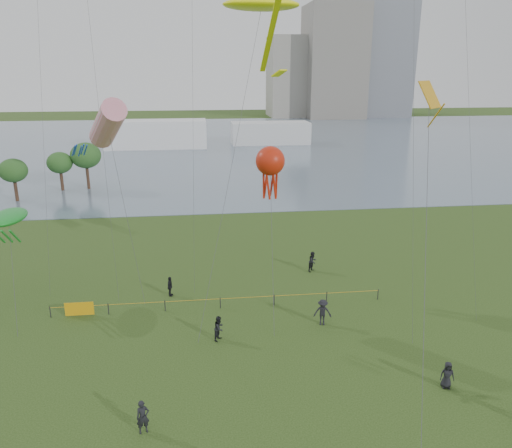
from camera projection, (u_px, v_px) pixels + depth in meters
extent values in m
cube|color=slate|center=(210.00, 143.00, 117.33)|extent=(400.00, 120.00, 0.08)
cube|color=slate|center=(334.00, 62.00, 175.72)|extent=(20.00, 20.00, 38.00)
cube|color=gray|center=(291.00, 77.00, 181.28)|extent=(16.00, 18.00, 28.00)
cube|color=white|center=(156.00, 134.00, 110.33)|extent=(22.00, 8.00, 6.00)
cube|color=silver|center=(270.00, 133.00, 116.30)|extent=(18.00, 7.00, 5.00)
cylinder|color=#39251A|center=(88.00, 179.00, 72.58)|extent=(0.44, 0.44, 3.05)
ellipsoid|color=#2E5C24|center=(86.00, 155.00, 71.56)|extent=(4.33, 4.33, 3.65)
cylinder|color=#39251A|center=(16.00, 192.00, 65.82)|extent=(0.44, 0.44, 2.56)
ellipsoid|color=#2E5C24|center=(13.00, 170.00, 64.96)|extent=(3.65, 3.65, 3.08)
cylinder|color=#39251A|center=(62.00, 182.00, 71.65)|extent=(0.44, 0.44, 2.51)
ellipsoid|color=#2E5C24|center=(60.00, 163.00, 70.81)|extent=(3.57, 3.57, 3.01)
cylinder|color=black|center=(50.00, 312.00, 35.17)|extent=(0.07, 0.07, 0.85)
cylinder|color=black|center=(108.00, 309.00, 35.63)|extent=(0.07, 0.07, 0.85)
cylinder|color=black|center=(165.00, 306.00, 36.09)|extent=(0.07, 0.07, 0.85)
cylinder|color=black|center=(220.00, 303.00, 36.55)|extent=(0.07, 0.07, 0.85)
cylinder|color=black|center=(274.00, 300.00, 37.00)|extent=(0.07, 0.07, 0.85)
cylinder|color=black|center=(327.00, 297.00, 37.46)|extent=(0.07, 0.07, 0.85)
cylinder|color=black|center=(378.00, 294.00, 37.92)|extent=(0.07, 0.07, 0.85)
cylinder|color=gold|center=(220.00, 299.00, 36.45)|extent=(24.00, 0.03, 0.03)
cube|color=orange|center=(79.00, 309.00, 35.36)|extent=(2.00, 0.04, 1.00)
imported|color=black|center=(219.00, 328.00, 32.17)|extent=(0.97, 1.02, 1.66)
imported|color=black|center=(323.00, 312.00, 34.05)|extent=(1.32, 0.91, 1.87)
imported|color=black|center=(170.00, 286.00, 38.42)|extent=(0.60, 0.99, 1.57)
imported|color=black|center=(447.00, 375.00, 27.33)|extent=(0.85, 0.65, 1.56)
imported|color=black|center=(143.00, 417.00, 23.91)|extent=(0.73, 0.59, 1.72)
imported|color=black|center=(313.00, 261.00, 43.14)|extent=(1.09, 1.07, 1.77)
cylinder|color=#3F3F42|center=(231.00, 167.00, 33.33)|extent=(5.22, 8.82, 21.10)
ellipsoid|color=#FFFE0D|center=(261.00, 5.00, 34.65)|extent=(5.43, 3.40, 0.85)
cube|color=#FFFE0D|center=(270.00, 38.00, 31.39)|extent=(0.36, 6.98, 4.09)
cube|color=#FFFE0D|center=(279.00, 73.00, 28.41)|extent=(0.95, 0.95, 0.42)
cylinder|color=#3F3F42|center=(127.00, 218.00, 35.88)|extent=(1.89, 1.59, 13.18)
cylinder|color=#CD1942|center=(107.00, 124.00, 34.55)|extent=(3.59, 5.05, 3.76)
cylinder|color=#1945B1|center=(85.00, 150.00, 33.73)|extent=(0.60, 1.13, 0.88)
cylinder|color=#1945B1|center=(82.00, 149.00, 34.06)|extent=(0.60, 1.13, 0.88)
cylinder|color=#1945B1|center=(75.00, 150.00, 33.87)|extent=(0.60, 1.13, 0.88)
cylinder|color=#1945B1|center=(74.00, 151.00, 33.42)|extent=(0.60, 1.13, 0.88)
cylinder|color=#1945B1|center=(80.00, 151.00, 33.34)|extent=(0.60, 1.13, 0.88)
cylinder|color=#3F3F42|center=(13.00, 273.00, 34.85)|extent=(1.94, 6.65, 6.35)
ellipsoid|color=#188626|center=(8.00, 217.00, 36.94)|extent=(2.46, 4.43, 0.86)
cylinder|color=#188626|center=(7.00, 236.00, 35.76)|extent=(0.16, 1.79, 1.54)
cylinder|color=#188626|center=(15.00, 236.00, 35.82)|extent=(0.16, 1.79, 1.54)
cylinder|color=#3F3F42|center=(272.00, 242.00, 35.39)|extent=(0.92, 8.43, 10.15)
sphere|color=red|center=(270.00, 161.00, 37.92)|extent=(2.24, 2.24, 2.24)
cylinder|color=red|center=(276.00, 181.00, 38.45)|extent=(0.18, 0.54, 2.60)
cylinder|color=red|center=(272.00, 180.00, 38.83)|extent=(0.49, 0.36, 2.61)
cylinder|color=red|center=(266.00, 180.00, 38.78)|extent=(0.49, 0.36, 2.61)
cylinder|color=red|center=(264.00, 182.00, 38.34)|extent=(0.18, 0.54, 2.60)
cylinder|color=red|center=(268.00, 183.00, 37.96)|extent=(0.49, 0.36, 2.61)
cylinder|color=red|center=(274.00, 183.00, 38.01)|extent=(0.49, 0.36, 2.61)
cylinder|color=#3F3F42|center=(425.00, 281.00, 22.20)|extent=(4.46, 12.06, 15.57)
cube|color=orange|center=(430.00, 95.00, 25.84)|extent=(1.69, 1.69, 1.38)
cylinder|color=orange|center=(436.00, 116.00, 25.29)|extent=(0.08, 1.58, 1.35)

